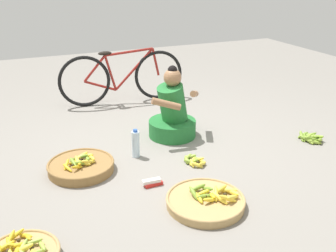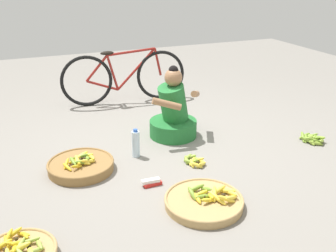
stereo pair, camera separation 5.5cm
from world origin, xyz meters
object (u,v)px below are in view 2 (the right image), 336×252
Objects in this scene: bicycle_leaning at (124,77)px; loose_bananas_front_left at (312,139)px; banana_basket_near_vendor at (81,165)px; vendor_woman_front at (173,114)px; packet_carton_stack at (152,182)px; loose_bananas_front_center at (194,161)px; banana_basket_front_right at (205,201)px; water_bottle at (136,144)px.

loose_bananas_front_left is at bearing -53.33° from bicycle_leaning.
vendor_woman_front is at bearing 20.36° from banana_basket_near_vendor.
loose_bananas_front_center is at bearing 23.74° from packet_carton_stack.
bicycle_leaning reaches higher than banana_basket_front_right.
vendor_woman_front is 1.52m from loose_bananas_front_left.
banana_basket_near_vendor is (-0.93, -1.72, -0.30)m from bicycle_leaning.
vendor_woman_front is 1.27× the size of banana_basket_front_right.
vendor_woman_front is 4.47× the size of packet_carton_stack.
loose_bananas_front_left is at bearing 21.52° from banana_basket_front_right.
banana_basket_front_right is at bearing -108.93° from loose_bananas_front_center.
loose_bananas_front_left is at bearing -6.98° from banana_basket_near_vendor.
vendor_woman_front is at bearing 152.09° from loose_bananas_front_left.
banana_basket_front_right is (-0.30, -1.35, -0.21)m from vendor_woman_front.
loose_bananas_front_center is (1.03, -0.27, -0.03)m from banana_basket_near_vendor.
vendor_woman_front is 1.10m from packet_carton_stack.
banana_basket_front_right is 1.75m from loose_bananas_front_left.
banana_basket_front_right is 1.05m from water_bottle.
water_bottle is (-1.87, 0.38, 0.11)m from loose_bananas_front_left.
vendor_woman_front is at bearing -82.61° from bicycle_leaning.
loose_bananas_front_center is (-0.07, -0.68, -0.23)m from vendor_woman_front.
water_bottle is (0.56, 0.08, 0.08)m from banana_basket_near_vendor.
water_bottle is 0.59m from packet_carton_stack.
loose_bananas_front_center is at bearing 71.07° from banana_basket_front_right.
vendor_woman_front reaches higher than banana_basket_near_vendor.
vendor_woman_front is 0.72m from loose_bananas_front_center.
vendor_woman_front reaches higher than water_bottle.
banana_basket_near_vendor is 3.43× the size of packet_carton_stack.
packet_carton_stack is at bearing -156.26° from loose_bananas_front_center.
water_bottle is at bearing -102.71° from bicycle_leaning.
bicycle_leaning reaches higher than loose_bananas_front_left.
banana_basket_near_vendor is at bearing 165.19° from loose_bananas_front_center.
loose_bananas_front_center is 0.60m from water_bottle.
water_bottle is (-0.24, 1.02, 0.09)m from banana_basket_front_right.
banana_basket_front_right is at bearing -76.93° from water_bottle.
banana_basket_near_vendor is 2.10× the size of water_bottle.
loose_bananas_front_center is 1.42× the size of packet_carton_stack.
loose_bananas_front_left is 1.91m from water_bottle.
bicycle_leaning reaches higher than loose_bananas_front_center.
bicycle_leaning is 5.85× the size of water_bottle.
packet_carton_stack is (-0.05, -0.58, -0.11)m from water_bottle.
vendor_woman_front reaches higher than loose_bananas_front_center.
bicycle_leaning is 9.56× the size of packet_carton_stack.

